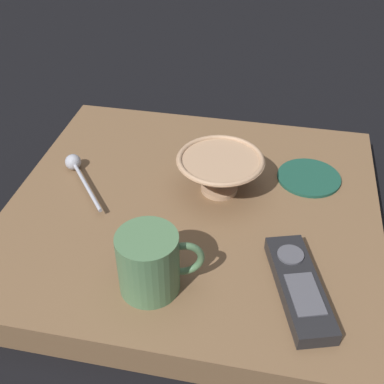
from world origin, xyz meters
TOP-DOWN VIEW (x-y plane):
  - ground_plane at (0.00, 0.00)m, footprint 6.00×6.00m
  - table at (0.00, 0.00)m, footprint 0.53×0.56m
  - cereal_bowl at (-0.04, 0.03)m, footprint 0.14×0.14m
  - coffee_mug at (0.17, -0.02)m, footprint 0.08×0.11m
  - teaspoon at (-0.04, -0.21)m, footprint 0.12×0.10m
  - tv_remote_near at (0.14, 0.16)m, footprint 0.17×0.10m
  - drink_coaster at (-0.10, 0.17)m, footprint 0.10×0.10m

SIDE VIEW (x-z plane):
  - ground_plane at x=0.00m, z-range 0.00..0.00m
  - table at x=0.00m, z-range 0.00..0.05m
  - drink_coaster at x=-0.10m, z-range 0.05..0.05m
  - tv_remote_near at x=0.14m, z-range 0.05..0.07m
  - teaspoon at x=-0.04m, z-range 0.05..0.07m
  - cereal_bowl at x=-0.04m, z-range 0.05..0.12m
  - coffee_mug at x=0.17m, z-range 0.05..0.13m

